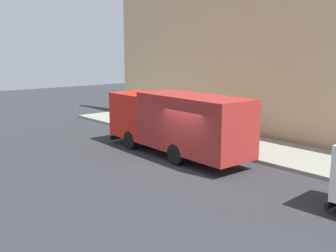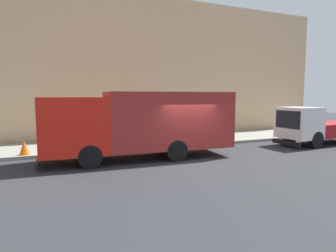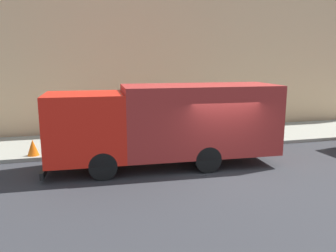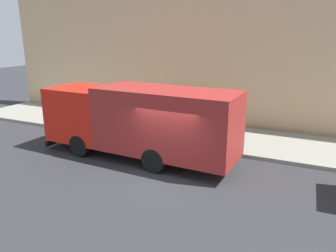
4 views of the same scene
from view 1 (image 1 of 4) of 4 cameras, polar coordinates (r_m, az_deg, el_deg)
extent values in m
plane|color=#2B2B2F|center=(17.08, 2.29, -6.14)|extent=(80.00, 80.00, 0.00)
cube|color=gray|center=(20.78, 12.56, -3.07)|extent=(4.20, 30.00, 0.16)
cube|color=#D3AF80|center=(22.35, 17.07, 9.89)|extent=(0.50, 30.00, 9.58)
cube|color=red|center=(21.06, -4.02, 1.71)|extent=(2.47, 2.80, 2.34)
cube|color=black|center=(22.11, -6.00, 2.86)|extent=(1.98, 0.15, 1.31)
cube|color=maroon|center=(17.78, 3.76, 0.39)|extent=(2.60, 5.84, 2.57)
cube|color=black|center=(22.47, -6.03, -1.34)|extent=(2.26, 0.22, 0.24)
cylinder|color=black|center=(20.28, -5.49, -2.04)|extent=(0.34, 0.97, 0.95)
cylinder|color=black|center=(21.44, -0.90, -1.28)|extent=(0.34, 0.97, 0.95)
cylinder|color=black|center=(17.40, 1.21, -4.17)|extent=(0.34, 0.97, 0.95)
cylinder|color=black|center=(18.75, 6.03, -3.13)|extent=(0.34, 0.97, 0.95)
cylinder|color=#463651|center=(23.04, 10.42, -0.33)|extent=(0.40, 0.40, 0.86)
cylinder|color=maroon|center=(22.91, 10.48, 1.41)|extent=(0.54, 0.54, 0.56)
sphere|color=#977146|center=(22.85, 10.52, 2.37)|extent=(0.22, 0.22, 0.22)
cone|color=orange|center=(24.13, -3.04, 0.10)|extent=(0.46, 0.46, 0.66)
cylinder|color=#4C5156|center=(19.20, 9.72, -0.39)|extent=(0.08, 0.08, 2.27)
cube|color=blue|center=(19.07, 9.76, 2.23)|extent=(0.44, 0.03, 0.36)
camera|label=2|loc=(17.60, -40.59, 1.28)|focal=30.46mm
camera|label=3|loc=(16.73, -39.61, 4.91)|focal=36.10mm
camera|label=4|loc=(7.13, -32.67, 10.31)|focal=34.68mm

